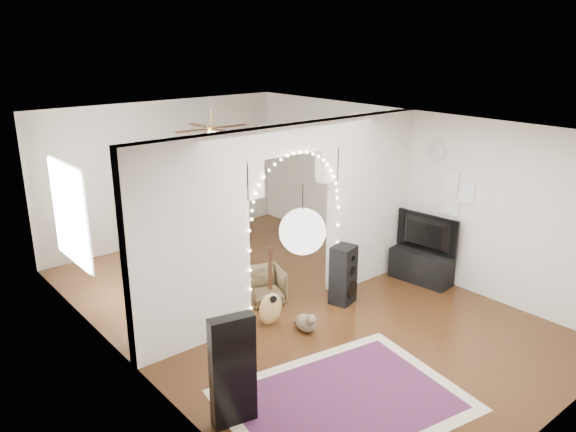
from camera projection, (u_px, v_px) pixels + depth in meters
floor at (291, 306)px, 8.35m from camera, size 7.50×7.50×0.00m
ceiling at (291, 124)px, 7.52m from camera, size 5.00×7.50×0.02m
wall_back at (164, 172)px, 10.68m from camera, size 5.00×0.02×2.70m
wall_front at (552, 316)px, 5.20m from camera, size 5.00×0.02×2.70m
wall_left at (124, 263)px, 6.41m from camera, size 0.02×7.50×2.70m
wall_right at (404, 190)px, 9.46m from camera, size 0.02×7.50×2.70m
divider_wall at (291, 214)px, 7.92m from camera, size 5.00×0.20×2.70m
fairy_lights at (297, 208)px, 7.78m from camera, size 1.64×0.04×1.60m
window at (69, 214)px, 7.70m from camera, size 0.04×1.20×1.40m
wall_clock at (437, 152)px, 8.78m from camera, size 0.03×0.31×0.31m
picture_frames at (455, 194)px, 8.68m from camera, size 0.02×0.50×0.70m
paper_lantern at (303, 231)px, 4.75m from camera, size 0.40×0.40×0.40m
ceiling_fan at (211, 128)px, 9.08m from camera, size 1.10×1.10×0.30m
area_rug at (344, 400)px, 6.17m from camera, size 2.84×2.31×0.02m
guitar_case at (233, 371)px, 5.65m from camera, size 0.49×0.26×1.21m
acoustic_guitar at (270, 296)px, 7.69m from camera, size 0.41×0.26×0.97m
tabby_cat at (306, 323)px, 7.57m from camera, size 0.27×0.51×0.33m
floor_speaker at (343, 275)px, 8.32m from camera, size 0.42×0.38×0.90m
media_console at (421, 267)px, 9.12m from camera, size 0.51×1.04×0.50m
tv at (424, 234)px, 8.95m from camera, size 0.26×1.08×0.62m
bookcase at (180, 226)px, 9.21m from camera, size 1.73×0.81×1.72m
dining_table at (184, 253)px, 8.52m from camera, size 1.28×0.93×0.76m
flower_vase at (183, 243)px, 8.47m from camera, size 0.20×0.20×0.19m
dining_chair_left at (264, 286)px, 8.39m from camera, size 0.72×0.73×0.53m
dining_chair_right at (226, 250)px, 9.89m from camera, size 0.55×0.56×0.44m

